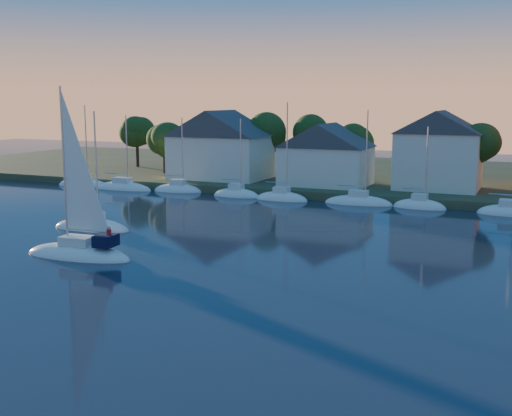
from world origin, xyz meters
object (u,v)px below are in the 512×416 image
Objects in this scene: hero_sailboat at (80,250)px; drifting_sailboat_left at (92,228)px; clubhouse_west at (221,144)px; clubhouse_east at (439,149)px; clubhouse_centre at (326,154)px.

drifting_sailboat_left is at bearing -60.63° from hero_sailboat.
hero_sailboat is 1.17× the size of drifting_sailboat_left.
clubhouse_west is at bearing -81.76° from hero_sailboat.
hero_sailboat reaches higher than clubhouse_west.
drifting_sailboat_left is (-26.83, -34.34, -5.90)m from clubhouse_east.
hero_sailboat is 10.95m from drifting_sailboat_left.
clubhouse_west is 30.02m from clubhouse_east.
clubhouse_centre is 14.17m from clubhouse_east.
clubhouse_east reaches higher than clubhouse_centre.
drifting_sailboat_left is (-6.01, 9.14, -0.50)m from hero_sailboat.
clubhouse_east is 0.74× the size of hero_sailboat.
clubhouse_east is at bearing 8.13° from clubhouse_centre.
clubhouse_west is 33.99m from drifting_sailboat_left.
hero_sailboat is (-6.82, -41.47, -4.54)m from clubhouse_centre.
hero_sailboat is (9.18, -42.47, -5.34)m from clubhouse_west.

